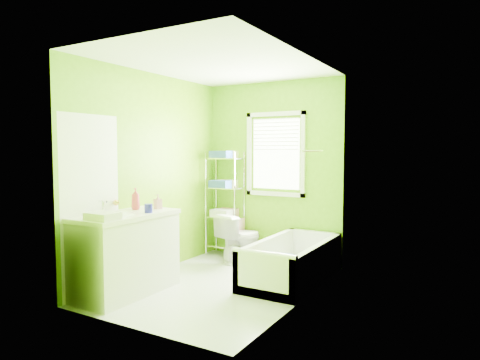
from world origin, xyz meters
The scene contains 9 objects.
ground centered at (0.00, 0.00, 0.00)m, with size 2.90×2.90×0.00m, color silver.
room_envelope centered at (0.00, 0.00, 1.55)m, with size 2.14×2.94×2.62m.
window centered at (0.05, 1.42, 1.61)m, with size 0.92×0.05×1.22m.
door centered at (-1.04, -1.00, 1.00)m, with size 0.09×0.80×2.00m.
right_wall_decor centered at (1.04, -0.02, 1.32)m, with size 0.04×1.48×1.17m.
bathtub centered at (0.67, 0.58, 0.17)m, with size 0.76×1.62×0.52m.
toilet centered at (-0.33, 1.06, 0.35)m, with size 0.39×0.69×0.70m, color white.
vanity centered at (-0.75, -0.78, 0.48)m, with size 0.62×1.21×1.16m.
wire_shelf_unit centered at (-0.71, 1.28, 0.97)m, with size 0.55×0.43×1.60m.
Camera 1 is at (2.71, -4.22, 1.61)m, focal length 32.00 mm.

